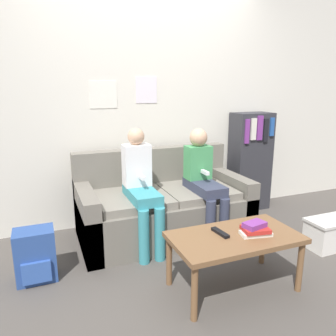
# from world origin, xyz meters

# --- Properties ---
(ground_plane) EXTENTS (10.00, 10.00, 0.00)m
(ground_plane) POSITION_xyz_m (0.00, 0.00, 0.00)
(ground_plane) COLOR #4C4742
(wall_back) EXTENTS (8.00, 0.07, 2.60)m
(wall_back) POSITION_xyz_m (-0.00, 1.03, 1.30)
(wall_back) COLOR silver
(wall_back) RESTS_ON ground_plane
(couch) EXTENTS (1.63, 0.82, 0.82)m
(couch) POSITION_xyz_m (0.00, 0.53, 0.28)
(couch) COLOR #6B665B
(couch) RESTS_ON ground_plane
(coffee_table) EXTENTS (0.92, 0.50, 0.42)m
(coffee_table) POSITION_xyz_m (0.15, -0.52, 0.37)
(coffee_table) COLOR brown
(coffee_table) RESTS_ON ground_plane
(person_left) EXTENTS (0.24, 0.56, 1.08)m
(person_left) POSITION_xyz_m (-0.28, 0.33, 0.60)
(person_left) COLOR teal
(person_left) RESTS_ON ground_plane
(person_right) EXTENTS (0.24, 0.56, 1.05)m
(person_right) POSITION_xyz_m (0.34, 0.33, 0.59)
(person_right) COLOR #33384C
(person_right) RESTS_ON ground_plane
(tv_remote) EXTENTS (0.06, 0.17, 0.02)m
(tv_remote) POSITION_xyz_m (0.06, -0.47, 0.43)
(tv_remote) COLOR black
(tv_remote) RESTS_ON coffee_table
(book_stack) EXTENTS (0.23, 0.17, 0.09)m
(book_stack) POSITION_xyz_m (0.28, -0.57, 0.46)
(book_stack) COLOR silver
(book_stack) RESTS_ON coffee_table
(bookshelf) EXTENTS (0.46, 0.30, 1.15)m
(bookshelf) POSITION_xyz_m (1.23, 0.84, 0.58)
(bookshelf) COLOR #2D2D33
(bookshelf) RESTS_ON ground_plane
(storage_box) EXTENTS (0.46, 0.26, 0.27)m
(storage_box) POSITION_xyz_m (1.33, -0.31, 0.14)
(storage_box) COLOR silver
(storage_box) RESTS_ON ground_plane
(backpack) EXTENTS (0.29, 0.24, 0.40)m
(backpack) POSITION_xyz_m (-1.18, 0.13, 0.20)
(backpack) COLOR #284789
(backpack) RESTS_ON ground_plane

